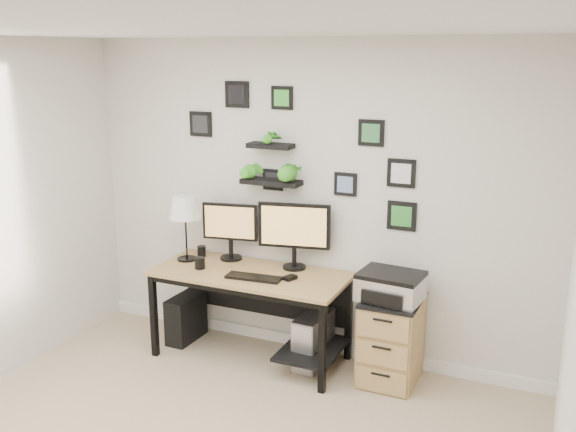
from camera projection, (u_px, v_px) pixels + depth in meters
The scene contains 14 objects.
room at pixel (307, 342), 5.54m from camera, with size 4.00×4.00×4.00m.
desk at pixel (256, 286), 5.25m from camera, with size 1.60×0.70×0.75m.
monitor_left at pixel (230, 227), 5.45m from camera, with size 0.48×0.22×0.49m.
monitor_right at pixel (294, 230), 5.20m from camera, with size 0.59×0.23×0.55m.
keyboard at pixel (254, 277), 5.04m from camera, with size 0.44×0.14×0.02m, color black.
mouse at pixel (290, 278), 5.03m from camera, with size 0.07×0.10×0.03m, color black.
table_lamp at pixel (185, 209), 5.40m from camera, with size 0.27×0.27×0.56m.
mug at pixel (200, 263), 5.28m from camera, with size 0.08×0.08×0.10m, color black.
pen_cup at pixel (202, 251), 5.58m from camera, with size 0.07×0.07×0.10m, color black.
pc_tower_black at pixel (186, 318), 5.67m from camera, with size 0.18×0.41×0.41m, color black.
pc_tower_grey at pixel (313, 340), 5.19m from camera, with size 0.22×0.45×0.43m.
file_cabinet at pixel (391, 340), 4.93m from camera, with size 0.43×0.53×0.67m.
printer at pixel (391, 286), 4.81m from camera, with size 0.49×0.41×0.21m.
wall_decor at pixel (283, 157), 5.17m from camera, with size 2.00×0.18×1.11m.
Camera 1 is at (1.92, -2.74, 2.48)m, focal length 40.00 mm.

